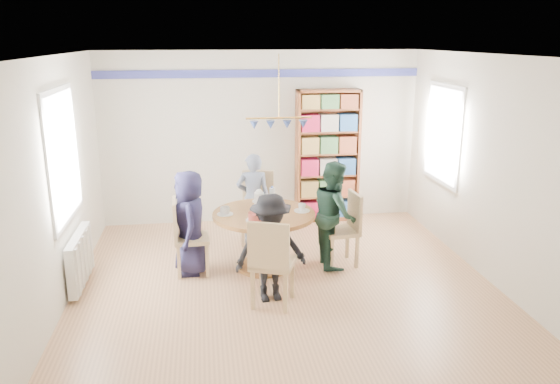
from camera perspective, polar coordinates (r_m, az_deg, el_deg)
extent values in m
plane|color=tan|center=(6.71, 0.49, -9.59)|extent=(5.00, 5.00, 0.00)
plane|color=white|center=(6.06, 0.55, 14.12)|extent=(5.00, 5.00, 0.00)
plane|color=beige|center=(8.68, -1.98, 5.68)|extent=(5.00, 0.00, 5.00)
plane|color=beige|center=(3.92, 6.08, -7.30)|extent=(5.00, 0.00, 5.00)
plane|color=beige|center=(6.38, -22.26, 0.74)|extent=(0.00, 5.00, 5.00)
plane|color=beige|center=(7.06, 21.01, 2.25)|extent=(0.00, 5.00, 5.00)
cube|color=navy|center=(8.54, -2.03, 12.28)|extent=(5.00, 0.02, 0.12)
cube|color=white|center=(6.61, -21.76, 3.51)|extent=(0.03, 1.32, 1.52)
cube|color=white|center=(6.60, -21.59, 3.52)|extent=(0.01, 1.20, 1.40)
cube|color=white|center=(8.15, 16.71, 5.78)|extent=(0.03, 1.12, 1.42)
cube|color=white|center=(8.15, 16.58, 5.78)|extent=(0.01, 1.00, 1.30)
cylinder|color=gold|center=(6.58, -0.13, 10.98)|extent=(0.01, 0.01, 0.75)
cylinder|color=gold|center=(6.62, -0.12, 7.75)|extent=(0.80, 0.02, 0.02)
cone|color=#38529E|center=(6.60, -2.72, 7.00)|extent=(0.11, 0.11, 0.10)
cone|color=#38529E|center=(6.62, -0.99, 7.05)|extent=(0.11, 0.11, 0.10)
cone|color=#38529E|center=(6.65, 0.74, 7.08)|extent=(0.11, 0.11, 0.10)
cone|color=#38529E|center=(6.68, 2.44, 7.12)|extent=(0.11, 0.11, 0.10)
cube|color=silver|center=(6.95, -20.19, -6.57)|extent=(0.10, 1.00, 0.60)
cube|color=silver|center=(6.57, -20.36, -7.88)|extent=(0.02, 0.06, 0.56)
cube|color=silver|center=(6.75, -20.02, -7.20)|extent=(0.02, 0.06, 0.56)
cube|color=silver|center=(6.93, -19.70, -6.56)|extent=(0.02, 0.06, 0.56)
cube|color=silver|center=(7.12, -19.39, -5.95)|extent=(0.02, 0.06, 0.56)
cube|color=silver|center=(7.30, -19.11, -5.37)|extent=(0.02, 0.06, 0.56)
cylinder|color=brown|center=(6.90, -1.70, -2.37)|extent=(1.30, 1.30, 0.05)
cylinder|color=brown|center=(7.03, -1.67, -5.27)|extent=(0.16, 0.16, 0.70)
cylinder|color=brown|center=(7.16, -1.65, -7.74)|extent=(0.70, 0.70, 0.04)
cube|color=#D3B582|center=(6.94, -9.20, -4.82)|extent=(0.45, 0.45, 0.05)
cube|color=#D3B582|center=(6.85, -10.91, -2.91)|extent=(0.06, 0.43, 0.51)
cube|color=#D3B582|center=(6.87, -7.62, -7.12)|extent=(0.04, 0.04, 0.44)
cube|color=#D3B582|center=(7.19, -7.78, -6.05)|extent=(0.04, 0.04, 0.44)
cube|color=#D3B582|center=(6.87, -10.53, -7.27)|extent=(0.04, 0.04, 0.44)
cube|color=#D3B582|center=(7.19, -10.55, -6.19)|extent=(0.04, 0.04, 0.44)
cube|color=#D3B582|center=(7.15, 6.31, -4.10)|extent=(0.47, 0.47, 0.05)
cube|color=#D3B582|center=(7.13, 7.82, -2.05)|extent=(0.09, 0.43, 0.51)
cube|color=#D3B582|center=(7.33, 4.51, -5.53)|extent=(0.04, 0.04, 0.44)
cube|color=#D3B582|center=(7.03, 5.42, -6.52)|extent=(0.04, 0.04, 0.44)
cube|color=#D3B582|center=(7.44, 7.04, -5.27)|extent=(0.04, 0.04, 0.44)
cube|color=#D3B582|center=(7.14, 8.04, -6.22)|extent=(0.04, 0.04, 0.44)
cube|color=#D3B582|center=(7.84, -2.42, -1.95)|extent=(0.54, 0.54, 0.05)
cube|color=#D3B582|center=(7.96, -2.30, 0.36)|extent=(0.45, 0.13, 0.54)
cube|color=#D3B582|center=(7.77, -3.88, -4.13)|extent=(0.05, 0.05, 0.47)
cube|color=#D3B582|center=(7.73, -1.17, -4.19)|extent=(0.05, 0.05, 0.47)
cube|color=#D3B582|center=(8.11, -3.57, -3.24)|extent=(0.05, 0.05, 0.47)
cube|color=#D3B582|center=(8.08, -0.97, -3.29)|extent=(0.05, 0.05, 0.47)
cube|color=#D3B582|center=(6.06, -0.74, -7.46)|extent=(0.59, 0.59, 0.05)
cube|color=#D3B582|center=(5.78, -1.23, -5.78)|extent=(0.44, 0.20, 0.54)
cube|color=#D3B582|center=(6.29, 1.31, -9.07)|extent=(0.06, 0.06, 0.46)
cube|color=#D3B582|center=(6.37, -1.97, -8.76)|extent=(0.06, 0.06, 0.46)
cube|color=#D3B582|center=(5.97, 0.59, -10.53)|extent=(0.06, 0.06, 0.46)
cube|color=#D3B582|center=(6.05, -2.86, -10.17)|extent=(0.06, 0.06, 0.46)
imported|color=#1A1836|center=(6.88, -9.40, -3.18)|extent=(0.46, 0.67, 1.33)
imported|color=#183024|center=(7.06, 5.69, -2.30)|extent=(0.54, 0.68, 1.39)
imported|color=gray|center=(7.82, -2.81, -0.69)|extent=(0.50, 0.35, 1.32)
imported|color=black|center=(6.10, -0.98, -5.89)|extent=(0.86, 0.56, 1.25)
cube|color=brown|center=(8.66, 1.86, 3.66)|extent=(0.04, 0.30, 2.11)
cube|color=brown|center=(8.87, 8.02, 3.82)|extent=(0.04, 0.30, 2.11)
cube|color=brown|center=(8.59, 5.14, 10.50)|extent=(1.00, 0.30, 0.04)
cube|color=brown|center=(9.02, 4.82, -2.63)|extent=(1.00, 0.30, 0.06)
cube|color=brown|center=(8.88, 4.77, 3.94)|extent=(1.00, 0.02, 2.11)
cube|color=brown|center=(8.91, 4.87, -0.36)|extent=(0.94, 0.28, 0.03)
cube|color=brown|center=(8.82, 4.93, 1.83)|extent=(0.94, 0.28, 0.03)
cube|color=brown|center=(8.74, 4.98, 4.07)|extent=(0.94, 0.28, 0.03)
cube|color=brown|center=(8.68, 5.04, 6.34)|extent=(0.94, 0.28, 0.03)
cube|color=brown|center=(8.62, 5.09, 8.64)|extent=(0.94, 0.28, 0.03)
cube|color=#B21B41|center=(8.89, 2.98, -1.78)|extent=(0.28, 0.22, 0.26)
cube|color=beige|center=(8.95, 4.87, -1.69)|extent=(0.28, 0.22, 0.26)
cube|color=#275492|center=(9.02, 6.74, -1.61)|extent=(0.28, 0.22, 0.26)
cube|color=tan|center=(8.79, 3.01, 0.42)|extent=(0.28, 0.22, 0.26)
cube|color=#42713E|center=(8.85, 4.92, 0.49)|extent=(0.28, 0.22, 0.26)
cube|color=brown|center=(8.92, 6.81, 0.56)|extent=(0.28, 0.22, 0.26)
cube|color=#B21B41|center=(8.70, 3.04, 2.65)|extent=(0.28, 0.22, 0.26)
cube|color=beige|center=(8.77, 4.98, 2.71)|extent=(0.28, 0.22, 0.26)
cube|color=#275492|center=(8.84, 6.88, 2.76)|extent=(0.28, 0.22, 0.26)
cube|color=tan|center=(8.63, 3.08, 4.92)|extent=(0.28, 0.22, 0.26)
cube|color=#42713E|center=(8.69, 5.03, 4.96)|extent=(0.28, 0.22, 0.26)
cube|color=brown|center=(8.77, 6.96, 5.00)|extent=(0.28, 0.22, 0.26)
cube|color=#B21B41|center=(8.57, 3.11, 7.23)|extent=(0.28, 0.22, 0.26)
cube|color=beige|center=(8.63, 5.09, 7.25)|extent=(0.28, 0.22, 0.26)
cube|color=#275492|center=(8.71, 7.04, 7.27)|extent=(0.28, 0.22, 0.26)
cube|color=tan|center=(8.53, 3.15, 9.42)|extent=(0.28, 0.22, 0.22)
cube|color=#42713E|center=(8.59, 5.14, 9.43)|extent=(0.28, 0.22, 0.22)
cube|color=brown|center=(8.66, 7.11, 9.43)|extent=(0.28, 0.22, 0.22)
cylinder|color=white|center=(6.93, -2.20, -1.02)|extent=(0.12, 0.12, 0.24)
sphere|color=white|center=(6.90, -2.21, -0.05)|extent=(0.09, 0.09, 0.09)
cylinder|color=silver|center=(6.98, -0.82, -0.71)|extent=(0.07, 0.07, 0.29)
cylinder|color=#38529E|center=(6.94, -0.83, 0.50)|extent=(0.03, 0.03, 0.03)
cylinder|color=white|center=(7.17, -1.55, -1.41)|extent=(0.31, 0.31, 0.01)
cylinder|color=maroon|center=(7.15, -1.56, -1.01)|extent=(0.24, 0.24, 0.09)
cylinder|color=white|center=(6.60, -2.28, -2.98)|extent=(0.31, 0.31, 0.01)
cylinder|color=maroon|center=(6.58, -2.28, -2.55)|extent=(0.24, 0.24, 0.09)
cylinder|color=white|center=(6.86, -5.76, -2.30)|extent=(0.20, 0.20, 0.01)
imported|color=white|center=(6.85, -5.77, -1.95)|extent=(0.13, 0.13, 0.10)
cylinder|color=white|center=(6.96, 2.30, -1.96)|extent=(0.20, 0.20, 0.01)
imported|color=white|center=(6.95, 2.31, -1.62)|extent=(0.10, 0.10, 0.09)
cylinder|color=white|center=(7.36, -2.13, -0.97)|extent=(0.20, 0.20, 0.01)
imported|color=white|center=(7.35, -2.13, -0.63)|extent=(0.13, 0.13, 0.10)
cylinder|color=white|center=(6.43, -1.20, -3.47)|extent=(0.20, 0.20, 0.01)
imported|color=white|center=(6.42, -1.20, -3.11)|extent=(0.10, 0.10, 0.09)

